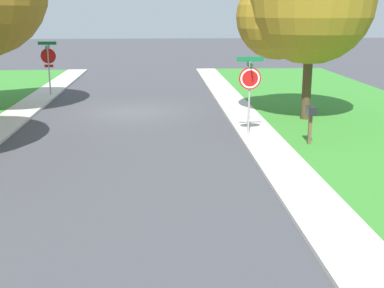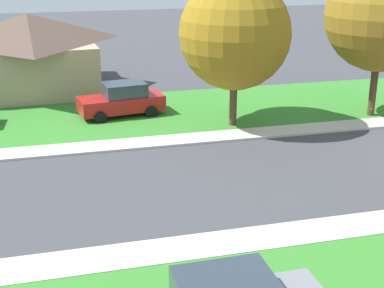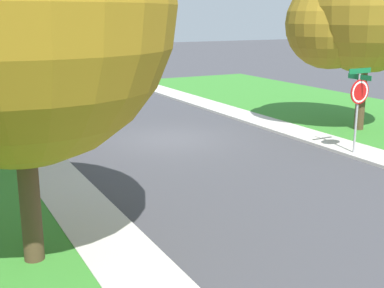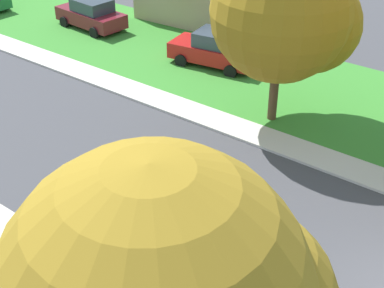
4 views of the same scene
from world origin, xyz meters
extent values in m
plane|color=#424247|center=(0.00, 0.00, 0.00)|extent=(120.00, 120.00, 0.00)
cylinder|color=#9E9EA3|center=(4.33, -4.53, 1.30)|extent=(0.07, 0.07, 2.60)
cylinder|color=red|center=(4.33, -4.58, 2.05)|extent=(0.76, 0.04, 0.76)
cylinder|color=white|center=(4.33, -4.60, 2.05)|extent=(0.67, 0.02, 0.67)
cylinder|color=red|center=(4.33, -4.60, 2.05)|extent=(0.55, 0.01, 0.55)
cube|color=#146B38|center=(4.33, -4.53, 2.69)|extent=(0.92, 0.04, 0.16)
cube|color=#146B38|center=(4.33, -4.53, 2.50)|extent=(0.04, 0.92, 0.16)
cube|color=red|center=(4.33, -4.58, 1.55)|extent=(0.44, 0.03, 0.14)
cylinder|color=#9E9EA3|center=(-4.32, 4.70, 1.30)|extent=(0.07, 0.07, 2.60)
cylinder|color=red|center=(-4.32, 4.75, 2.05)|extent=(0.76, 0.06, 0.76)
cylinder|color=white|center=(-4.32, 4.77, 2.05)|extent=(0.67, 0.03, 0.67)
cylinder|color=red|center=(-4.32, 4.78, 2.05)|extent=(0.55, 0.03, 0.55)
cube|color=#146B38|center=(-4.32, 4.70, 2.69)|extent=(0.92, 0.06, 0.16)
cube|color=#146B38|center=(-4.32, 4.70, 2.50)|extent=(0.06, 0.92, 0.16)
cylinder|color=#4C3823|center=(6.16, 7.47, 1.34)|extent=(0.36, 0.36, 2.68)
sphere|color=olive|center=(6.16, 7.47, 4.51)|extent=(5.25, 5.25, 5.25)
cylinder|color=#4C3823|center=(-7.06, 2.18, 1.48)|extent=(0.36, 0.36, 2.97)
sphere|color=olive|center=(-7.06, 2.18, 4.65)|extent=(4.80, 4.80, 4.80)
sphere|color=olive|center=(-5.98, 1.46, 4.05)|extent=(3.36, 3.36, 3.36)
camera|label=1|loc=(-1.25, 21.81, 4.28)|focal=47.60mm
camera|label=2|loc=(-18.42, 15.91, 8.33)|focal=51.85mm
camera|label=3|loc=(7.55, 16.27, 4.36)|focal=47.90mm
camera|label=4|loc=(-11.20, -1.66, 10.81)|focal=50.83mm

